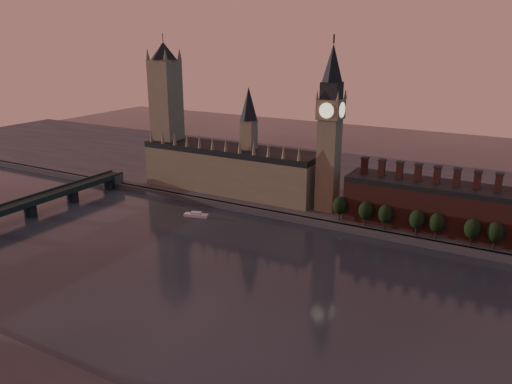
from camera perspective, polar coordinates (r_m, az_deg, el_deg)
ground at (r=237.35m, az=-4.28°, el=-10.26°), size 900.00×900.00×0.00m
north_bank at (r=386.91m, az=10.35°, el=0.90°), size 900.00×182.00×4.00m
palace_of_westminster at (r=353.03m, az=-2.85°, el=2.88°), size 130.00×30.30×74.00m
victoria_tower at (r=377.87m, az=-10.20°, el=9.39°), size 24.00×24.00×108.00m
big_ben at (r=308.68m, az=8.45°, el=7.30°), size 15.00×15.00×107.00m
chimney_block at (r=301.31m, az=20.63°, el=-1.57°), size 110.00×25.00×37.00m
embankment_tree_0 at (r=301.32m, az=9.58°, el=-1.53°), size 8.60×8.60×14.88m
embankment_tree_1 at (r=295.52m, az=12.46°, el=-2.09°), size 8.60×8.60×14.88m
embankment_tree_2 at (r=292.62m, az=14.59°, el=-2.44°), size 8.60×8.60×14.88m
embankment_tree_3 at (r=288.99m, az=17.95°, el=-3.00°), size 8.60×8.60×14.88m
embankment_tree_4 at (r=287.35m, az=19.98°, el=-3.32°), size 8.60×8.60×14.88m
embankment_tree_5 at (r=285.71m, az=23.50°, el=-3.86°), size 8.60×8.60×14.88m
embankment_tree_6 at (r=285.73m, az=25.68°, el=-4.14°), size 8.60×8.60×14.88m
westminster_bridge at (r=338.07m, az=-27.12°, el=-2.24°), size 14.00×200.00×11.55m
river_boat at (r=320.09m, az=-6.86°, el=-2.60°), size 16.09×8.44×3.09m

